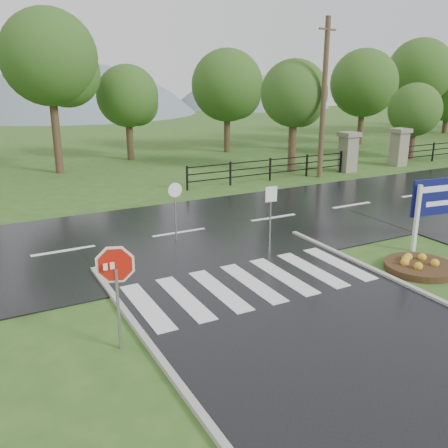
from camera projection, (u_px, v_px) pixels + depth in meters
ground at (391, 382)px, 9.29m from camera, size 120.00×120.00×0.00m
main_road at (179, 234)px, 17.72m from camera, size 90.00×8.00×0.04m
crosswalk at (252, 283)px, 13.48m from camera, size 6.50×2.80×0.02m
pillar_west at (348, 151)px, 28.27m from camera, size 1.00×1.00×2.24m
pillar_east at (399, 146)px, 30.07m from camera, size 1.00×1.00×2.24m
fence_west at (270, 167)px, 26.05m from camera, size 9.58×0.08×1.20m
hills at (51, 227)px, 70.24m from camera, size 102.00×48.00×48.00m
treeline at (103, 167)px, 29.97m from camera, size 83.20×5.20×10.00m
stop_sign at (116, 273)px, 9.92m from camera, size 1.02×0.38×2.41m
estate_billboard at (445, 199)px, 16.11m from camera, size 2.60×0.41×2.28m
flower_bed at (420, 265)px, 14.44m from camera, size 2.01×2.01×0.40m
reg_sign_small at (271, 202)px, 16.53m from camera, size 0.42×0.07×1.91m
reg_sign_round at (175, 205)px, 16.43m from camera, size 0.48×0.06×2.06m
utility_pole_east at (324, 99)px, 25.91m from camera, size 1.41×0.53×8.16m
entrance_tree_left at (294, 94)px, 27.34m from camera, size 3.68×3.68×6.20m
entrance_tree_right at (415, 110)px, 31.98m from camera, size 3.37×3.37×4.83m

